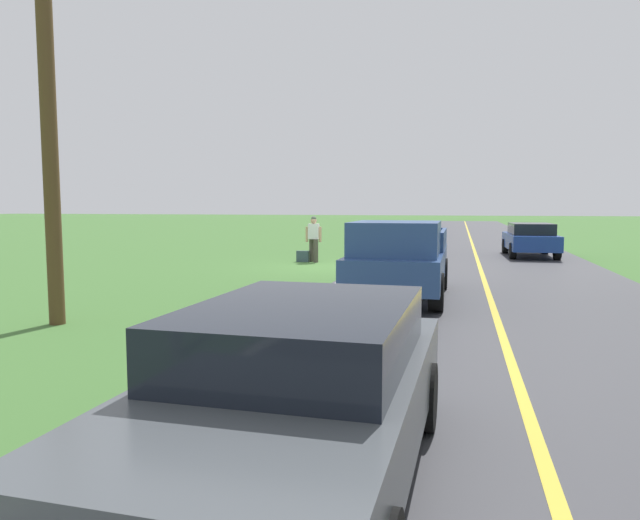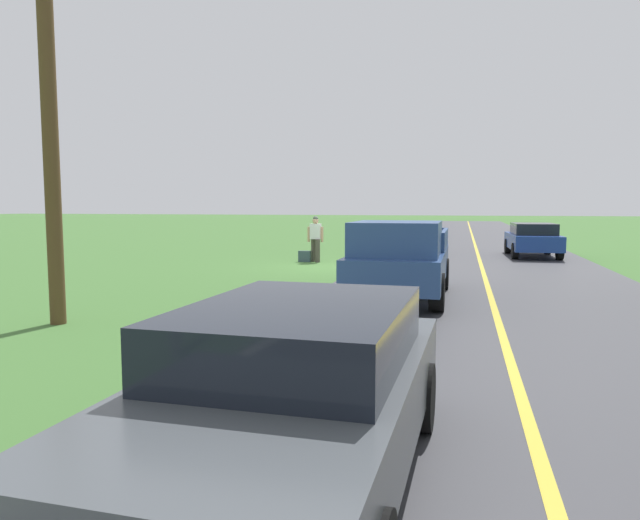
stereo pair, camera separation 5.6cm
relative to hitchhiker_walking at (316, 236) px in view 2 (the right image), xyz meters
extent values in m
plane|color=#427033|center=(-0.98, 1.49, -0.98)|extent=(200.00, 200.00, 0.00)
cube|color=#3D3D42|center=(-6.12, 1.49, -0.98)|extent=(8.35, 120.00, 0.00)
cube|color=silver|center=(-2.12, 1.49, -0.98)|extent=(0.16, 117.60, 0.00)
cube|color=gold|center=(-6.12, 1.49, -0.98)|extent=(0.14, 117.60, 0.00)
cylinder|color=#4C473D|center=(-0.12, 0.15, -0.54)|extent=(0.18, 0.18, 0.88)
cylinder|color=#4C473D|center=(0.11, -0.09, -0.54)|extent=(0.18, 0.18, 0.88)
cube|color=white|center=(0.00, 0.03, 0.19)|extent=(0.41, 0.27, 0.58)
sphere|color=tan|center=(0.00, 0.03, 0.59)|extent=(0.23, 0.23, 0.23)
sphere|color=#4C564C|center=(0.00, 0.03, 0.67)|extent=(0.20, 0.20, 0.20)
cube|color=#234C2D|center=(0.01, -0.17, 0.22)|extent=(0.33, 0.21, 0.44)
cylinder|color=tan|center=(-0.26, 0.04, 0.08)|extent=(0.10, 0.10, 0.58)
cylinder|color=tan|center=(0.26, 0.06, 0.08)|extent=(0.10, 0.10, 0.58)
cube|color=#384C56|center=(0.42, 0.09, -0.77)|extent=(0.47, 0.22, 0.43)
cube|color=#2D4C84|center=(-4.05, 7.67, -0.23)|extent=(2.01, 5.40, 0.70)
cube|color=#2D4C84|center=(-4.05, 8.85, 0.48)|extent=(1.84, 2.16, 0.72)
cube|color=black|center=(-4.05, 8.85, 0.55)|extent=(1.68, 1.30, 0.43)
cube|color=#2D4C84|center=(-5.00, 6.59, 0.34)|extent=(0.11, 3.02, 0.45)
cube|color=#2D4C84|center=(-3.12, 6.58, 0.34)|extent=(0.11, 3.02, 0.45)
cube|color=#2D4C84|center=(-4.06, 5.07, 0.34)|extent=(1.84, 0.10, 0.45)
cylinder|color=black|center=(-4.95, 9.42, -0.58)|extent=(0.30, 0.80, 0.80)
cylinder|color=black|center=(-3.15, 9.41, -0.58)|extent=(0.30, 0.80, 0.80)
cylinder|color=black|center=(-4.96, 6.12, -0.58)|extent=(0.30, 0.80, 0.80)
cylinder|color=black|center=(-3.16, 6.11, -0.58)|extent=(0.30, 0.80, 0.80)
cube|color=navy|center=(-8.31, -4.42, -0.34)|extent=(1.97, 4.45, 0.62)
cube|color=black|center=(-8.31, -4.22, 0.20)|extent=(1.69, 2.42, 0.46)
cylinder|color=black|center=(-7.42, -5.80, -0.65)|extent=(0.26, 0.67, 0.66)
cylinder|color=black|center=(-9.11, -5.84, -0.65)|extent=(0.26, 0.67, 0.66)
cylinder|color=black|center=(-7.50, -3.00, -0.65)|extent=(0.26, 0.67, 0.66)
cylinder|color=black|center=(-9.19, -3.05, -0.65)|extent=(0.26, 0.67, 0.66)
cube|color=#4C5156|center=(-4.19, 17.21, -0.34)|extent=(1.97, 4.45, 0.62)
cube|color=black|center=(-4.19, 17.01, 0.20)|extent=(1.70, 2.42, 0.46)
cylinder|color=black|center=(-5.07, 15.83, -0.65)|extent=(0.26, 0.67, 0.66)
cylinder|color=black|center=(-3.38, 15.78, -0.65)|extent=(0.26, 0.67, 0.66)
cylinder|color=brown|center=(1.77, 12.31, 3.20)|extent=(0.28, 0.28, 8.35)
camera|label=1|loc=(-5.37, 21.37, 1.20)|focal=32.50mm
camera|label=2|loc=(-5.42, 21.35, 1.20)|focal=32.50mm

